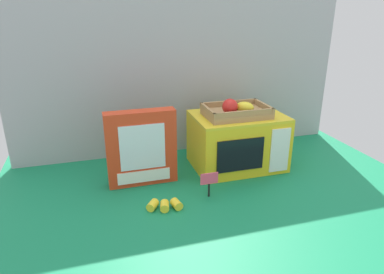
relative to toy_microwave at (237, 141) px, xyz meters
The scene contains 7 objects.
ground_plane 0.22m from the toy_microwave, behind, with size 1.70×1.70×0.00m, color #147A4C.
display_back_panel 0.41m from the toy_microwave, 124.17° to the left, with size 1.61×0.03×0.75m, color #A0A3A8.
toy_microwave is the anchor object (origin of this frame).
food_groups_crate 0.15m from the toy_microwave, 134.39° to the right, with size 0.27×0.18×0.09m.
cookie_set_box 0.44m from the toy_microwave, behind, with size 0.28×0.07×0.31m.
price_sign 0.32m from the toy_microwave, 132.84° to the right, with size 0.07×0.01×0.10m.
loose_toy_banana 0.49m from the toy_microwave, 145.89° to the right, with size 0.13×0.07×0.03m.
Camera 1 is at (-0.43, -1.32, 0.69)m, focal length 32.35 mm.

